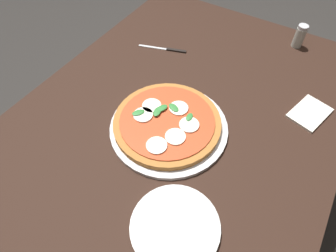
{
  "coord_description": "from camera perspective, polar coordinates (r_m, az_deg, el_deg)",
  "views": [
    {
      "loc": [
        -0.52,
        -0.28,
        1.45
      ],
      "look_at": [
        -0.06,
        0.0,
        0.77
      ],
      "focal_mm": 31.52,
      "sensor_mm": 36.0,
      "label": 1
    }
  ],
  "objects": [
    {
      "name": "knife",
      "position": [
        1.14,
        0.08,
        14.6
      ],
      "size": [
        0.07,
        0.18,
        0.01
      ],
      "color": "black",
      "rests_on": "dining_table"
    },
    {
      "name": "napkin",
      "position": [
        1.0,
        25.7,
        2.28
      ],
      "size": [
        0.15,
        0.12,
        0.01
      ],
      "primitive_type": "cube",
      "rotation": [
        0.0,
        0.0,
        -0.27
      ],
      "color": "white",
      "rests_on": "dining_table"
    },
    {
      "name": "plate_white",
      "position": [
        0.72,
        1.38,
        -18.91
      ],
      "size": [
        0.21,
        0.21,
        0.01
      ],
      "primitive_type": "cylinder",
      "color": "white",
      "rests_on": "dining_table"
    },
    {
      "name": "serving_tray",
      "position": [
        0.87,
        -0.0,
        -0.16
      ],
      "size": [
        0.35,
        0.35,
        0.01
      ],
      "primitive_type": "cylinder",
      "color": "silver",
      "rests_on": "dining_table"
    },
    {
      "name": "ground_plane",
      "position": [
        1.56,
        1.22,
        -16.56
      ],
      "size": [
        6.0,
        6.0,
        0.0
      ],
      "primitive_type": "plane",
      "color": "#2D2B28"
    },
    {
      "name": "dining_table",
      "position": [
        0.99,
        1.85,
        -2.1
      ],
      "size": [
        1.29,
        0.93,
        0.76
      ],
      "color": "black",
      "rests_on": "ground_plane"
    },
    {
      "name": "pizza",
      "position": [
        0.86,
        -0.18,
        0.74
      ],
      "size": [
        0.31,
        0.31,
        0.03
      ],
      "color": "#B27033",
      "rests_on": "serving_tray"
    },
    {
      "name": "pepper_shaker",
      "position": [
        1.24,
        24.11,
        15.58
      ],
      "size": [
        0.04,
        0.04,
        0.09
      ],
      "color": "#B2B7AD",
      "rests_on": "dining_table"
    }
  ]
}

